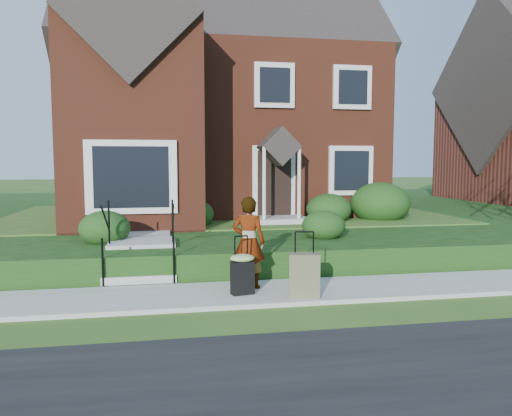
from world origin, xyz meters
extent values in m
plane|color=#2D5119|center=(0.00, 0.00, 0.00)|extent=(120.00, 120.00, 0.00)
cube|color=#9E9B93|center=(0.00, 0.00, 0.04)|extent=(60.00, 1.60, 0.08)
cube|color=#0F330E|center=(4.00, 10.90, 0.30)|extent=(44.00, 20.00, 0.60)
cube|color=#9E9B93|center=(-2.50, 5.00, 0.63)|extent=(1.20, 6.00, 0.06)
cube|color=maroon|center=(0.00, 10.00, 3.30)|extent=(10.00, 8.00, 5.40)
cube|color=maroon|center=(-2.80, 5.20, 3.30)|extent=(3.60, 2.40, 5.40)
cube|color=silver|center=(-2.80, 4.05, 2.00)|extent=(2.20, 0.30, 1.80)
cube|color=black|center=(1.20, 5.94, 1.65)|extent=(1.00, 0.12, 2.10)
cube|color=black|center=(3.60, 5.95, 2.10)|extent=(1.40, 0.10, 1.50)
cube|color=maroon|center=(3.00, 10.00, 8.20)|extent=(0.90, 0.90, 3.00)
cube|color=#9E9B93|center=(-2.50, 1.00, 0.15)|extent=(1.40, 0.30, 0.15)
cube|color=#9E9B93|center=(-2.50, 1.30, 0.30)|extent=(1.40, 0.30, 0.15)
cube|color=#9E9B93|center=(-2.50, 1.60, 0.45)|extent=(1.40, 0.30, 0.15)
cube|color=#9E9B93|center=(-2.50, 1.90, 0.60)|extent=(1.40, 0.30, 0.15)
cube|color=#9E9B93|center=(-2.50, 2.45, 0.60)|extent=(1.40, 0.80, 0.15)
cylinder|color=black|center=(-3.15, 0.85, 0.53)|extent=(0.04, 0.04, 0.90)
cylinder|color=black|center=(-3.15, 2.05, 1.13)|extent=(0.04, 0.04, 0.90)
cylinder|color=black|center=(-1.85, 0.85, 0.53)|extent=(0.04, 0.04, 0.90)
cylinder|color=black|center=(-1.85, 2.05, 1.13)|extent=(0.04, 0.04, 0.90)
ellipsoid|color=black|center=(-3.98, 5.25, 1.06)|extent=(1.31, 1.31, 0.91)
ellipsoid|color=black|center=(-1.29, 5.15, 1.02)|extent=(1.21, 1.21, 0.85)
ellipsoid|color=black|center=(2.77, 5.52, 1.07)|extent=(1.33, 1.33, 0.93)
ellipsoid|color=black|center=(4.49, 5.77, 1.24)|extent=(1.83, 1.83, 1.28)
ellipsoid|color=black|center=(-3.33, 2.79, 0.99)|extent=(1.12, 1.12, 0.78)
ellipsoid|color=black|center=(1.66, 2.59, 0.96)|extent=(1.02, 1.02, 0.71)
imported|color=#999999|center=(-0.51, 0.29, 0.92)|extent=(0.72, 0.61, 1.68)
cube|color=black|center=(-0.69, -0.15, 0.37)|extent=(0.42, 0.28, 0.58)
cylinder|color=black|center=(-0.69, -0.15, 1.09)|extent=(0.23, 0.07, 0.03)
cylinder|color=black|center=(-0.81, -0.15, 0.88)|extent=(0.02, 0.02, 0.43)
cylinder|color=black|center=(-0.58, -0.15, 0.88)|extent=(0.02, 0.02, 0.43)
cylinder|color=black|center=(-0.83, -0.15, 0.11)|extent=(0.05, 0.07, 0.06)
cylinder|color=black|center=(-0.56, -0.15, 0.11)|extent=(0.05, 0.07, 0.06)
ellipsoid|color=#97B668|center=(-0.69, -0.15, 0.73)|extent=(0.48, 0.42, 0.13)
cube|color=brown|center=(0.32, -0.50, 0.45)|extent=(0.57, 0.40, 0.75)
cylinder|color=black|center=(0.32, -0.50, 1.19)|extent=(0.31, 0.10, 0.03)
cylinder|color=black|center=(0.17, -0.50, 1.01)|extent=(0.02, 0.02, 0.36)
cylinder|color=black|center=(0.48, -0.50, 1.01)|extent=(0.02, 0.02, 0.36)
cylinder|color=black|center=(0.14, -0.50, 0.11)|extent=(0.05, 0.07, 0.06)
cylinder|color=black|center=(0.50, -0.50, 0.11)|extent=(0.05, 0.07, 0.06)
camera|label=1|loc=(-1.97, -8.57, 2.40)|focal=35.00mm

